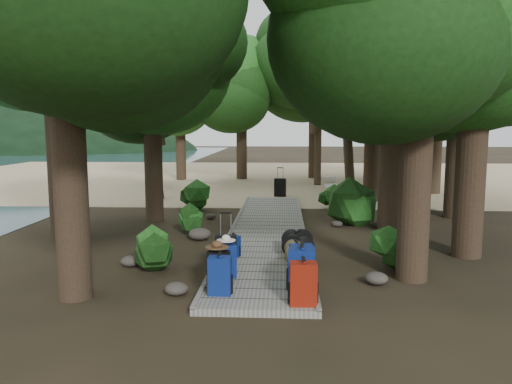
# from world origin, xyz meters

# --- Properties ---
(ground) EXTENTS (120.00, 120.00, 0.00)m
(ground) POSITION_xyz_m (0.00, 0.00, 0.00)
(ground) COLOR #322719
(ground) RESTS_ON ground
(sand_beach) EXTENTS (40.00, 22.00, 0.02)m
(sand_beach) POSITION_xyz_m (0.00, 16.00, 0.01)
(sand_beach) COLOR tan
(sand_beach) RESTS_ON ground
(boardwalk) EXTENTS (2.00, 12.00, 0.12)m
(boardwalk) POSITION_xyz_m (0.00, 1.00, 0.06)
(boardwalk) COLOR gray
(boardwalk) RESTS_ON ground
(backpack_left_a) EXTENTS (0.38, 0.27, 0.70)m
(backpack_left_a) POSITION_xyz_m (-0.62, -4.31, 0.47)
(backpack_left_a) COLOR navy
(backpack_left_a) RESTS_ON boardwalk
(backpack_left_b) EXTENTS (0.40, 0.32, 0.65)m
(backpack_left_b) POSITION_xyz_m (-0.72, -3.77, 0.45)
(backpack_left_b) COLOR black
(backpack_left_b) RESTS_ON boardwalk
(backpack_left_c) EXTENTS (0.45, 0.39, 0.69)m
(backpack_left_c) POSITION_xyz_m (-0.65, -3.39, 0.46)
(backpack_left_c) COLOR navy
(backpack_left_c) RESTS_ON boardwalk
(backpack_left_d) EXTENTS (0.39, 0.35, 0.50)m
(backpack_left_d) POSITION_xyz_m (-0.68, -1.91, 0.37)
(backpack_left_d) COLOR navy
(backpack_left_d) RESTS_ON boardwalk
(backpack_right_a) EXTENTS (0.43, 0.32, 0.74)m
(backpack_right_a) POSITION_xyz_m (0.73, -4.71, 0.49)
(backpack_right_a) COLOR maroon
(backpack_right_a) RESTS_ON boardwalk
(backpack_right_b) EXTENTS (0.47, 0.34, 0.80)m
(backpack_right_b) POSITION_xyz_m (0.73, -4.05, 0.52)
(backpack_right_b) COLOR navy
(backpack_right_b) RESTS_ON boardwalk
(backpack_right_c) EXTENTS (0.45, 0.35, 0.71)m
(backpack_right_c) POSITION_xyz_m (0.74, -3.44, 0.47)
(backpack_right_c) COLOR navy
(backpack_right_c) RESTS_ON boardwalk
(backpack_right_d) EXTENTS (0.33, 0.25, 0.48)m
(backpack_right_d) POSITION_xyz_m (0.73, -2.93, 0.36)
(backpack_right_d) COLOR #3F411D
(backpack_right_d) RESTS_ON boardwalk
(duffel_right_khaki) EXTENTS (0.49, 0.65, 0.40)m
(duffel_right_khaki) POSITION_xyz_m (0.68, -2.17, 0.32)
(duffel_right_khaki) COLOR olive
(duffel_right_khaki) RESTS_ON boardwalk
(duffel_right_black) EXTENTS (0.70, 0.87, 0.47)m
(duffel_right_black) POSITION_xyz_m (0.73, -1.57, 0.36)
(duffel_right_black) COLOR black
(duffel_right_black) RESTS_ON boardwalk
(suitcase_on_boardwalk) EXTENTS (0.42, 0.24, 0.64)m
(suitcase_on_boardwalk) POSITION_xyz_m (-0.71, -2.69, 0.44)
(suitcase_on_boardwalk) COLOR black
(suitcase_on_boardwalk) RESTS_ON boardwalk
(lone_suitcase_on_sand) EXTENTS (0.50, 0.33, 0.73)m
(lone_suitcase_on_sand) POSITION_xyz_m (0.29, 8.07, 0.39)
(lone_suitcase_on_sand) COLOR black
(lone_suitcase_on_sand) RESTS_ON sand_beach
(hat_brown) EXTENTS (0.41, 0.41, 0.12)m
(hat_brown) POSITION_xyz_m (-0.74, -3.76, 0.84)
(hat_brown) COLOR #51351E
(hat_brown) RESTS_ON backpack_left_b
(hat_white) EXTENTS (0.35, 0.35, 0.12)m
(hat_white) POSITION_xyz_m (-0.62, -3.37, 0.87)
(hat_white) COLOR silver
(hat_white) RESTS_ON backpack_left_c
(kayak) EXTENTS (2.07, 3.62, 0.36)m
(kayak) POSITION_xyz_m (-3.48, 10.04, 0.20)
(kayak) COLOR #B80F10
(kayak) RESTS_ON sand_beach
(sun_lounger) EXTENTS (0.58, 1.76, 0.57)m
(sun_lounger) POSITION_xyz_m (2.59, 10.44, 0.30)
(sun_lounger) COLOR silver
(sun_lounger) RESTS_ON sand_beach
(tree_right_a) EXTENTS (4.96, 4.96, 8.26)m
(tree_right_a) POSITION_xyz_m (2.83, -2.95, 4.13)
(tree_right_a) COLOR black
(tree_right_a) RESTS_ON ground
(tree_right_b) EXTENTS (5.13, 5.13, 9.17)m
(tree_right_b) POSITION_xyz_m (4.49, -1.15, 4.58)
(tree_right_b) COLOR black
(tree_right_b) RESTS_ON ground
(tree_right_c) EXTENTS (5.37, 5.37, 9.30)m
(tree_right_c) POSITION_xyz_m (3.37, 1.65, 4.65)
(tree_right_c) COLOR black
(tree_right_c) RESTS_ON ground
(tree_right_d) EXTENTS (5.61, 5.61, 10.29)m
(tree_right_d) POSITION_xyz_m (5.86, 3.70, 5.14)
(tree_right_d) COLOR black
(tree_right_d) RESTS_ON ground
(tree_right_e) EXTENTS (4.64, 4.64, 8.35)m
(tree_right_e) POSITION_xyz_m (3.78, 7.06, 4.17)
(tree_right_e) COLOR black
(tree_right_e) RESTS_ON ground
(tree_right_f) EXTENTS (5.57, 5.57, 9.95)m
(tree_right_f) POSITION_xyz_m (6.81, 9.47, 4.98)
(tree_right_f) COLOR black
(tree_right_f) RESTS_ON ground
(tree_left_a) EXTENTS (4.74, 4.74, 7.91)m
(tree_left_a) POSITION_xyz_m (-3.08, -4.27, 3.95)
(tree_left_a) COLOR black
(tree_left_a) RESTS_ON ground
(tree_left_b) EXTENTS (5.46, 5.46, 9.83)m
(tree_left_b) POSITION_xyz_m (-5.20, 0.08, 4.91)
(tree_left_b) COLOR black
(tree_left_b) RESTS_ON ground
(tree_left_c) EXTENTS (4.48, 4.48, 7.79)m
(tree_left_c) POSITION_xyz_m (-3.52, 2.67, 3.89)
(tree_left_c) COLOR black
(tree_left_c) RESTS_ON ground
(tree_back_a) EXTENTS (4.74, 4.74, 8.20)m
(tree_back_a) POSITION_xyz_m (-1.86, 14.96, 4.10)
(tree_back_a) COLOR black
(tree_back_a) RESTS_ON ground
(tree_back_b) EXTENTS (5.68, 5.68, 10.14)m
(tree_back_b) POSITION_xyz_m (2.16, 15.63, 5.07)
(tree_back_b) COLOR black
(tree_back_b) RESTS_ON ground
(tree_back_c) EXTENTS (4.61, 4.61, 8.29)m
(tree_back_c) POSITION_xyz_m (5.41, 15.55, 4.15)
(tree_back_c) COLOR black
(tree_back_c) RESTS_ON ground
(tree_back_d) EXTENTS (4.54, 4.54, 7.56)m
(tree_back_d) POSITION_xyz_m (-5.06, 14.22, 3.78)
(tree_back_d) COLOR black
(tree_back_d) RESTS_ON ground
(palm_right_a) EXTENTS (4.60, 4.60, 7.84)m
(palm_right_a) POSITION_xyz_m (2.95, 5.52, 3.92)
(palm_right_a) COLOR #194613
(palm_right_a) RESTS_ON ground
(palm_right_b) EXTENTS (4.19, 4.19, 8.08)m
(palm_right_b) POSITION_xyz_m (5.24, 11.32, 4.04)
(palm_right_b) COLOR #194613
(palm_right_b) RESTS_ON ground
(palm_right_c) EXTENTS (4.67, 4.67, 7.43)m
(palm_right_c) POSITION_xyz_m (2.35, 12.42, 3.72)
(palm_right_c) COLOR #194613
(palm_right_c) RESTS_ON ground
(palm_left_a) EXTENTS (4.01, 4.01, 6.39)m
(palm_left_a) POSITION_xyz_m (-4.70, 7.19, 3.19)
(palm_left_a) COLOR #194613
(palm_left_a) RESTS_ON ground
(rock_left_a) EXTENTS (0.41, 0.37, 0.22)m
(rock_left_a) POSITION_xyz_m (-1.41, -4.05, 0.11)
(rock_left_a) COLOR #4C473F
(rock_left_a) RESTS_ON ground
(rock_left_b) EXTENTS (0.40, 0.36, 0.22)m
(rock_left_b) POSITION_xyz_m (-2.73, -2.36, 0.11)
(rock_left_b) COLOR #4C473F
(rock_left_b) RESTS_ON ground
(rock_left_c) EXTENTS (0.56, 0.51, 0.31)m
(rock_left_c) POSITION_xyz_m (-1.71, 0.11, 0.16)
(rock_left_c) COLOR #4C473F
(rock_left_c) RESTS_ON ground
(rock_left_d) EXTENTS (0.32, 0.28, 0.17)m
(rock_left_d) POSITION_xyz_m (-1.83, 2.99, 0.09)
(rock_left_d) COLOR #4C473F
(rock_left_d) RESTS_ON ground
(rock_right_a) EXTENTS (0.42, 0.38, 0.23)m
(rock_right_a) POSITION_xyz_m (2.12, -3.28, 0.12)
(rock_right_a) COLOR #4C473F
(rock_right_a) RESTS_ON ground
(rock_right_b) EXTENTS (0.44, 0.40, 0.24)m
(rock_right_b) POSITION_xyz_m (2.89, -0.88, 0.12)
(rock_right_b) COLOR #4C473F
(rock_right_b) RESTS_ON ground
(rock_right_c) EXTENTS (0.32, 0.29, 0.18)m
(rock_right_c) POSITION_xyz_m (1.96, 1.99, 0.09)
(rock_right_c) COLOR #4C473F
(rock_right_c) RESTS_ON ground
(shrub_left_a) EXTENTS (0.96, 0.96, 0.87)m
(shrub_left_a) POSITION_xyz_m (-2.28, -2.69, 0.43)
(shrub_left_a) COLOR #164A18
(shrub_left_a) RESTS_ON ground
(shrub_left_b) EXTENTS (0.83, 0.83, 0.75)m
(shrub_left_b) POSITION_xyz_m (-2.14, 0.72, 0.38)
(shrub_left_b) COLOR #164A18
(shrub_left_b) RESTS_ON ground
(shrub_left_c) EXTENTS (1.05, 1.05, 0.95)m
(shrub_left_c) POSITION_xyz_m (-2.66, 4.77, 0.47)
(shrub_left_c) COLOR #164A18
(shrub_left_c) RESTS_ON ground
(shrub_right_a) EXTENTS (0.86, 0.86, 0.78)m
(shrub_right_a) POSITION_xyz_m (2.58, -2.37, 0.39)
(shrub_right_a) COLOR #164A18
(shrub_right_a) RESTS_ON ground
(shrub_right_b) EXTENTS (1.45, 1.45, 1.30)m
(shrub_right_b) POSITION_xyz_m (2.39, 2.47, 0.65)
(shrub_right_b) COLOR #164A18
(shrub_right_b) RESTS_ON ground
(shrub_right_c) EXTENTS (0.78, 0.78, 0.70)m
(shrub_right_c) POSITION_xyz_m (2.07, 5.04, 0.35)
(shrub_right_c) COLOR #164A18
(shrub_right_c) RESTS_ON ground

